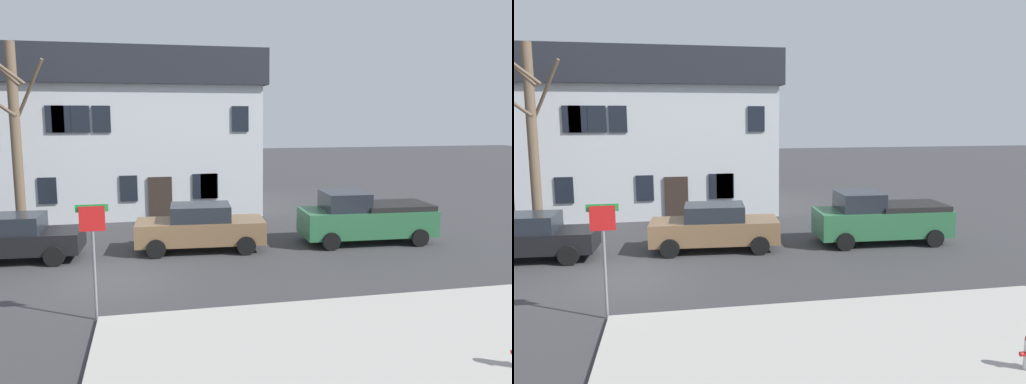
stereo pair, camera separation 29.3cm
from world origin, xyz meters
TOP-DOWN VIEW (x-y plane):
  - ground_plane at (0.00, 0.00)m, footprint 120.00×120.00m
  - sidewalk_slab at (5.66, -6.59)m, footprint 11.47×6.74m
  - building_main at (0.63, 12.35)m, footprint 12.63×8.01m
  - tree_bare_mid at (-3.98, 6.48)m, footprint 2.54×2.56m
  - car_black_sedan at (-3.49, 2.78)m, footprint 4.79×2.17m
  - car_brown_sedan at (3.04, 2.86)m, footprint 4.79×2.26m
  - pickup_truck_green at (9.51, 2.75)m, footprint 5.24×2.40m
  - street_sign_pole at (-0.13, -3.10)m, footprint 0.76×0.07m
  - bicycle_leaning at (-4.27, 5.19)m, footprint 1.73×0.39m

SIDE VIEW (x-z plane):
  - ground_plane at x=0.00m, z-range 0.00..0.00m
  - sidewalk_slab at x=5.66m, z-range 0.00..0.12m
  - bicycle_leaning at x=-4.27m, z-range -0.15..0.88m
  - car_black_sedan at x=-3.49m, z-range 0.01..1.61m
  - car_brown_sedan at x=3.04m, z-range 0.00..1.72m
  - pickup_truck_green at x=9.51m, z-range -0.03..1.99m
  - street_sign_pole at x=-0.13m, z-range 0.57..3.44m
  - building_main at x=0.63m, z-range 0.07..8.19m
  - tree_bare_mid at x=-3.98m, z-range 0.31..8.15m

